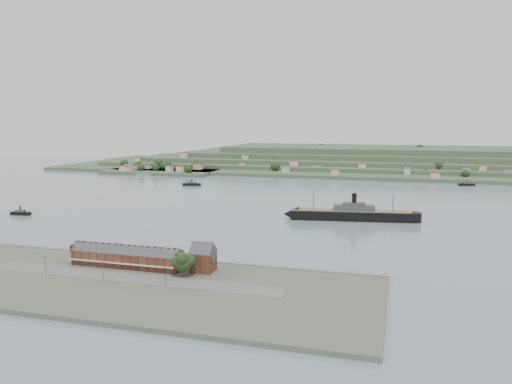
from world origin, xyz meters
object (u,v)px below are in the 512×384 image
(tugboat, at_px, (21,213))
(fig_tree, at_px, (183,262))
(steamship, at_px, (348,214))
(gabled_building, at_px, (203,258))
(terrace_row, at_px, (126,257))

(tugboat, bearing_deg, fig_tree, -30.89)
(steamship, relative_size, tugboat, 6.22)
(gabled_building, bearing_deg, terrace_row, -173.88)
(terrace_row, height_order, fig_tree, fig_tree)
(fig_tree, bearing_deg, terrace_row, 168.41)
(steamship, bearing_deg, fig_tree, -109.19)
(terrace_row, relative_size, gabled_building, 3.95)
(fig_tree, bearing_deg, gabled_building, 65.07)
(terrace_row, xyz_separation_m, gabled_building, (37.50, 4.02, 1.34))
(tugboat, bearing_deg, steamship, 11.67)
(terrace_row, bearing_deg, steamship, 60.04)
(terrace_row, relative_size, tugboat, 3.55)
(gabled_building, xyz_separation_m, tugboat, (-188.76, 99.28, -6.51))
(terrace_row, bearing_deg, fig_tree, -11.59)
(fig_tree, bearing_deg, tugboat, 149.11)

